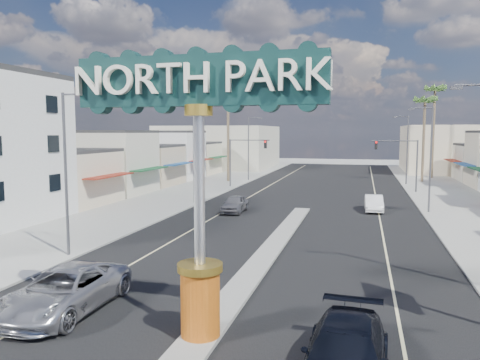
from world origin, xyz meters
The scene contains 23 objects.
ground centered at (0.00, 30.00, 0.00)m, with size 160.00×160.00×0.00m, color gray.
road centered at (0.00, 30.00, 0.01)m, with size 20.00×120.00×0.01m, color black.
median_island centered at (0.00, 14.00, 0.08)m, with size 1.30×30.00×0.16m, color gray.
sidewalk_left centered at (-14.00, 30.00, 0.06)m, with size 8.00×120.00×0.12m, color gray.
sidewalk_right centered at (14.00, 30.00, 0.06)m, with size 8.00×120.00×0.12m, color gray.
storefront_row_left centered at (-24.00, 43.00, 3.00)m, with size 12.00×42.00×6.00m, color beige.
backdrop_far_left centered at (-22.00, 75.00, 4.00)m, with size 20.00×20.00×8.00m, color #B7B29E.
backdrop_far_right centered at (22.00, 75.00, 4.00)m, with size 20.00×20.00×8.00m, color beige.
gateway_sign centered at (0.00, 1.98, 5.93)m, with size 8.20×1.50×9.15m.
traffic_signal_left centered at (-9.18, 43.99, 4.27)m, with size 5.09×0.45×6.00m.
traffic_signal_right centered at (9.18, 43.99, 4.27)m, with size 5.09×0.45×6.00m.
streetlight_l_near centered at (-10.43, 10.00, 5.07)m, with size 2.03×0.22×9.00m.
streetlight_l_mid centered at (-10.43, 30.00, 5.07)m, with size 2.03×0.22×9.00m.
streetlight_l_far centered at (-10.43, 52.00, 5.07)m, with size 2.03×0.22×9.00m.
streetlight_r_mid centered at (10.43, 30.00, 5.07)m, with size 2.03×0.22×9.00m.
streetlight_r_far centered at (10.43, 52.00, 5.07)m, with size 2.03×0.22×9.00m.
palm_left_far centered at (-13.00, 50.00, 11.50)m, with size 2.60×2.60×13.10m.
palm_right_mid centered at (13.00, 56.00, 10.60)m, with size 2.60×2.60×12.10m.
palm_right_far centered at (15.00, 62.00, 12.39)m, with size 2.60×2.60×14.10m.
suv_left centered at (-5.86, 3.01, 0.85)m, with size 2.81×6.09×1.69m, color #B5B5BA.
suv_right centered at (4.76, 0.40, 0.81)m, with size 2.26×5.56×1.61m, color black.
car_parked_left centered at (-5.50, 26.29, 0.73)m, with size 1.73×4.30×1.47m, color slate.
car_parked_right centered at (6.10, 29.94, 0.70)m, with size 1.49×4.27×1.41m, color white.
Camera 1 is at (5.08, -12.13, 6.90)m, focal length 35.00 mm.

